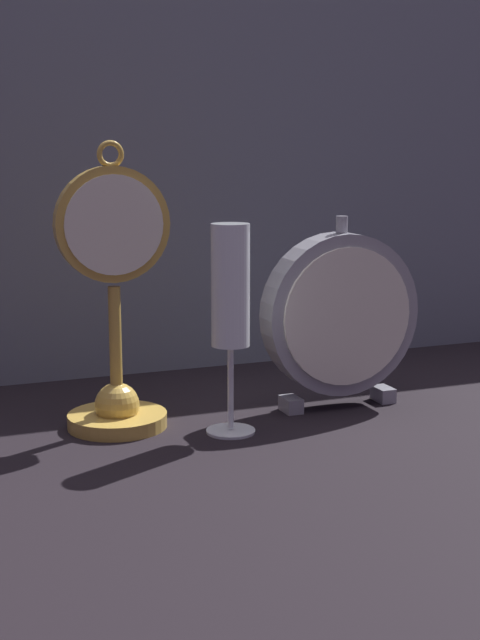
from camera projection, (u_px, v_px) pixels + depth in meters
ground_plane at (266, 434)px, 0.99m from camera, size 4.00×4.00×0.00m
fabric_backdrop_drape at (176, 173)px, 1.24m from camera, size 1.61×0.01×0.56m
pocket_watch_on_stand at (115, 321)px, 1.00m from camera, size 0.13×0.11×0.32m
mantel_clock_silver at (340, 315)px, 1.08m from camera, size 0.20×0.04×0.23m
champagne_flute at (230, 300)px, 0.97m from camera, size 0.06×0.06×0.23m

